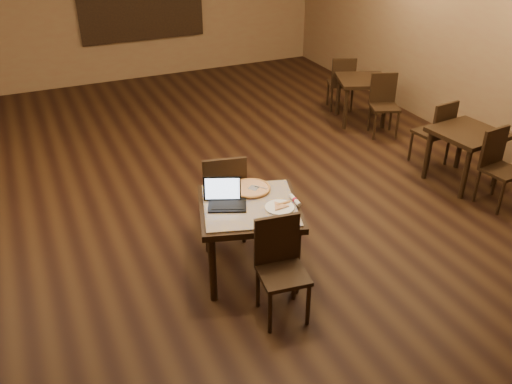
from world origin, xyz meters
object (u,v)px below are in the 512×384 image
tiled_table (250,214)px  other_table_a_chair_far (342,81)px  other_table_a (362,86)px  other_table_c_chair_near (498,163)px  pizza_pan (251,190)px  laptop (225,198)px  other_table_a_chair_near (384,101)px  other_table_c (467,140)px  chair_main_near (280,262)px  chair_main_far (224,193)px  other_table_c_chair_far (437,130)px

tiled_table → other_table_a_chair_far: 4.61m
other_table_a → other_table_c_chair_near: size_ratio=1.06×
pizza_pan → other_table_c_chair_near: size_ratio=0.39×
laptop → tiled_table: bearing=-4.8°
other_table_a_chair_near → other_table_a_chair_far: (-0.06, 1.07, 0.00)m
tiled_table → other_table_c_chair_near: bearing=17.5°
other_table_a → other_table_a_chair_near: 0.54m
other_table_a_chair_far → other_table_c: bearing=111.6°
chair_main_near → other_table_a: 4.68m
chair_main_near → other_table_a_chair_near: chair_main_near is taller
other_table_a_chair_near → pizza_pan: bearing=-125.4°
chair_main_far → other_table_a_chair_near: chair_main_far is taller
tiled_table → other_table_c_chair_near: (3.17, 0.04, -0.15)m
other_table_a_chair_near → other_table_c: (-0.03, -1.72, 0.07)m
other_table_a → other_table_a_chair_near: (0.03, -0.53, -0.07)m
other_table_a_chair_near → other_table_c: 1.72m
other_table_a_chair_near → tiled_table: bearing=-123.5°
laptop → other_table_c: laptop is taller
other_table_a_chair_near → other_table_c_chair_near: (-0.04, -2.25, 0.00)m
tiled_table → other_table_a_chair_near: 3.95m
chair_main_far → other_table_a: bearing=-133.4°
pizza_pan → other_table_c_chair_far: other_table_c_chair_far is taller
tiled_table → pizza_pan: size_ratio=3.24×
tiled_table → other_table_c_chair_near: 3.18m
other_table_a_chair_far → other_table_c_chair_far: (0.04, -2.26, 0.00)m
other_table_c_chair_far → other_table_a: bearing=-95.9°
other_table_c_chair_far → pizza_pan: bearing=9.5°
other_table_a_chair_far → other_table_c: size_ratio=1.10×
other_table_c_chair_far → chair_main_far: bearing=2.4°
other_table_a_chair_far → other_table_c_chair_near: size_ratio=1.00×
pizza_pan → other_table_a: pizza_pan is taller
chair_main_near → other_table_a: chair_main_near is taller
tiled_table → other_table_c: tiled_table is taller
tiled_table → other_table_a: bearing=58.5°
pizza_pan → other_table_c_chair_near: 3.07m
other_table_a → other_table_c_chair_far: 1.73m
tiled_table → chair_main_near: size_ratio=1.24×
chair_main_near → other_table_a_chair_near: (3.20, 2.91, -0.01)m
chair_main_near → other_table_c_chair_far: chair_main_near is taller
other_table_c → other_table_c_chair_near: size_ratio=0.91×
chair_main_far → other_table_a_chair_far: size_ratio=1.11×
laptop → other_table_a_chair_far: bearing=67.2°
laptop → chair_main_far: bearing=93.3°
laptop → pizza_pan: (0.32, 0.13, -0.06)m
pizza_pan → other_table_c_chair_near: (3.05, -0.20, -0.25)m
chair_main_far → laptop: chair_main_far is taller
chair_main_near → other_table_c_chair_near: (3.16, 0.66, -0.01)m
laptop → pizza_pan: bearing=45.8°
other_table_c → laptop: bearing=-178.4°
laptop → other_table_a_chair_far: size_ratio=0.46×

